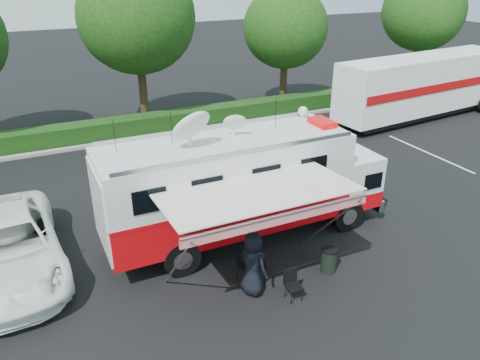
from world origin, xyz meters
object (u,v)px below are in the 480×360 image
object	(u,v)px
white_suv	(14,272)
folding_table	(251,263)
command_truck	(244,184)
trash_bin	(329,260)
semi_trailer	(422,86)

from	to	relation	value
white_suv	folding_table	size ratio (longest dim) A/B	6.37
command_truck	trash_bin	distance (m)	3.60
trash_bin	command_truck	bearing A→B (deg)	116.57
white_suv	folding_table	distance (m)	7.28
folding_table	trash_bin	distance (m)	2.46
command_truck	semi_trailer	xyz separation A→B (m)	(15.39, 7.64, -0.04)
white_suv	command_truck	bearing A→B (deg)	-11.43
white_suv	trash_bin	distance (m)	9.61
folding_table	trash_bin	size ratio (longest dim) A/B	1.31
folding_table	semi_trailer	world-z (taller)	semi_trailer
white_suv	trash_bin	xyz separation A→B (m)	(8.70, -4.07, 0.39)
command_truck	folding_table	world-z (taller)	command_truck
white_suv	semi_trailer	bearing A→B (deg)	13.70
white_suv	semi_trailer	distance (m)	23.63
white_suv	folding_table	world-z (taller)	white_suv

